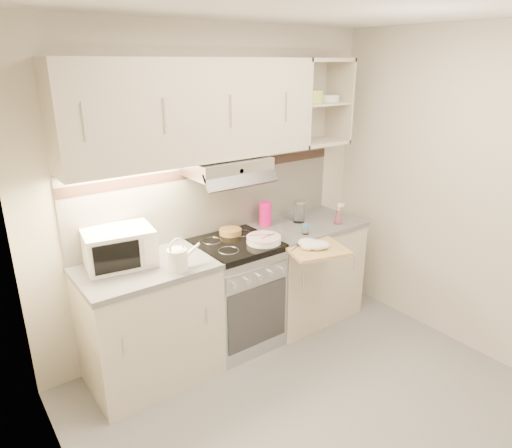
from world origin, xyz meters
The scene contains 17 objects.
ground centered at (0.00, 0.00, 0.00)m, with size 3.00×3.00×0.00m, color gray.
room_shell centered at (0.00, 0.37, 1.63)m, with size 3.04×2.84×2.52m.
base_cabinet_left centered at (-0.75, 1.10, 0.43)m, with size 0.90×0.60×0.86m, color beige.
worktop_left centered at (-0.75, 1.10, 0.88)m, with size 0.92×0.62×0.04m, color slate.
base_cabinet_right centered at (0.75, 1.10, 0.43)m, with size 0.90×0.60×0.86m, color beige.
worktop_right centered at (0.75, 1.10, 0.88)m, with size 0.92×0.62×0.04m, color slate.
electric_range centered at (0.00, 1.10, 0.45)m, with size 0.60×0.60×0.90m.
microwave centered at (-0.87, 1.22, 1.03)m, with size 0.50×0.40×0.26m.
watering_can centered at (-0.59, 0.91, 0.98)m, with size 0.27×0.14×0.23m.
plate_stack centered at (0.17, 0.96, 0.93)m, with size 0.27×0.27×0.06m.
bread_loaf centered at (0.06, 1.26, 0.92)m, with size 0.18×0.18×0.04m, color #B87E4F.
pink_pitcher centered at (0.42, 1.27, 1.00)m, with size 0.11×0.10×0.20m.
glass_jar centered at (0.71, 1.15, 1.00)m, with size 0.10×0.10×0.19m.
spice_jar centered at (0.55, 0.90, 0.94)m, with size 0.06×0.06×0.08m.
spray_bottle centered at (0.95, 0.92, 0.98)m, with size 0.07×0.07×0.20m.
cutting_board centered at (0.45, 0.67, 0.87)m, with size 0.43×0.39×0.02m, color #A8794C.
dish_towel centered at (0.41, 0.70, 0.92)m, with size 0.26×0.22×0.07m, color white, non-canonical shape.
Camera 1 is at (-1.82, -1.65, 2.22)m, focal length 32.00 mm.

